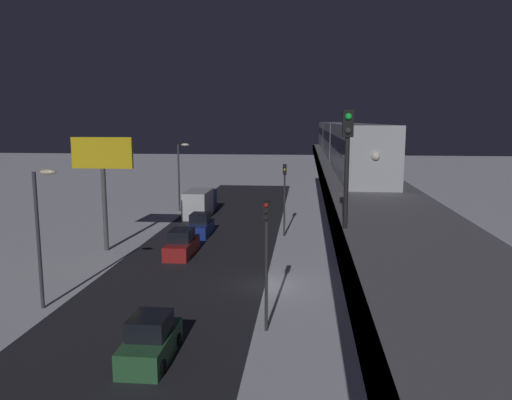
# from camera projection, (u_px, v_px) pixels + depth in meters

# --- Properties ---
(ground_plane) EXTENTS (240.00, 240.00, 0.00)m
(ground_plane) POSITION_uv_depth(u_px,v_px,m) (263.00, 285.00, 31.11)
(ground_plane) COLOR white
(avenue_asphalt) EXTENTS (11.00, 96.12, 0.01)m
(avenue_asphalt) POSITION_uv_depth(u_px,v_px,m) (179.00, 282.00, 31.64)
(avenue_asphalt) COLOR #28282D
(avenue_asphalt) RESTS_ON ground_plane
(elevated_railway) EXTENTS (5.00, 96.12, 6.51)m
(elevated_railway) POSITION_uv_depth(u_px,v_px,m) (363.00, 197.00, 29.64)
(elevated_railway) COLOR slate
(elevated_railway) RESTS_ON ground_plane
(subway_train) EXTENTS (2.94, 55.47, 3.40)m
(subway_train) POSITION_uv_depth(u_px,v_px,m) (340.00, 138.00, 52.57)
(subway_train) COLOR #B7BABF
(subway_train) RESTS_ON elevated_railway
(rail_signal) EXTENTS (0.36, 0.41, 4.00)m
(rail_signal) POSITION_uv_depth(u_px,v_px,m) (347.00, 148.00, 16.67)
(rail_signal) COLOR black
(rail_signal) RESTS_ON elevated_railway
(sedan_green) EXTENTS (1.91, 4.07, 1.97)m
(sedan_green) POSITION_uv_depth(u_px,v_px,m) (151.00, 342.00, 21.37)
(sedan_green) COLOR #2D6038
(sedan_green) RESTS_ON ground_plane
(sedan_red) EXTENTS (1.80, 4.71, 1.97)m
(sedan_red) POSITION_uv_depth(u_px,v_px,m) (182.00, 245.00, 38.03)
(sedan_red) COLOR #A51E1E
(sedan_red) RESTS_ON ground_plane
(sedan_blue) EXTENTS (1.80, 4.26, 1.97)m
(sedan_blue) POSITION_uv_depth(u_px,v_px,m) (200.00, 226.00, 44.63)
(sedan_blue) COLOR navy
(sedan_blue) RESTS_ON ground_plane
(box_truck) EXTENTS (2.40, 7.40, 2.80)m
(box_truck) POSITION_uv_depth(u_px,v_px,m) (200.00, 203.00, 53.98)
(box_truck) COLOR navy
(box_truck) RESTS_ON ground_plane
(traffic_light_near) EXTENTS (0.32, 0.44, 6.40)m
(traffic_light_near) POSITION_uv_depth(u_px,v_px,m) (266.00, 247.00, 23.72)
(traffic_light_near) COLOR #2D2D2D
(traffic_light_near) RESTS_ON ground_plane
(traffic_light_mid) EXTENTS (0.32, 0.44, 6.40)m
(traffic_light_mid) POSITION_uv_depth(u_px,v_px,m) (285.00, 189.00, 43.70)
(traffic_light_mid) COLOR #2D2D2D
(traffic_light_mid) RESTS_ON ground_plane
(commercial_billboard) EXTENTS (4.80, 0.36, 8.90)m
(commercial_billboard) POSITION_uv_depth(u_px,v_px,m) (103.00, 164.00, 38.46)
(commercial_billboard) COLOR #4C4C51
(commercial_billboard) RESTS_ON ground_plane
(street_lamp_near) EXTENTS (1.35, 0.44, 7.65)m
(street_lamp_near) POSITION_uv_depth(u_px,v_px,m) (41.00, 222.00, 26.56)
(street_lamp_near) COLOR #38383D
(street_lamp_near) RESTS_ON ground_plane
(street_lamp_far) EXTENTS (1.35, 0.44, 7.65)m
(street_lamp_far) POSITION_uv_depth(u_px,v_px,m) (181.00, 169.00, 56.04)
(street_lamp_far) COLOR #38383D
(street_lamp_far) RESTS_ON ground_plane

